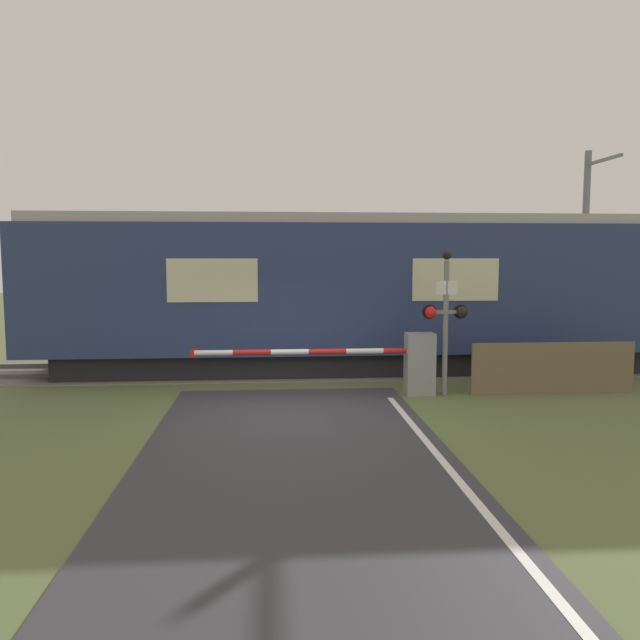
# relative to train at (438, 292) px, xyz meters

# --- Properties ---
(ground_plane) EXTENTS (80.00, 80.00, 0.00)m
(ground_plane) POSITION_rel_train_xyz_m (-3.93, -4.41, -2.01)
(ground_plane) COLOR #5B6B3D
(track_bed) EXTENTS (36.00, 3.20, 0.13)m
(track_bed) POSITION_rel_train_xyz_m (-3.93, 0.00, -1.98)
(track_bed) COLOR slate
(track_bed) RESTS_ON ground_plane
(train) EXTENTS (20.43, 3.14, 3.93)m
(train) POSITION_rel_train_xyz_m (0.00, 0.00, 0.00)
(train) COLOR black
(train) RESTS_ON ground_plane
(crossing_barrier) EXTENTS (5.10, 0.44, 1.31)m
(crossing_barrier) POSITION_rel_train_xyz_m (-1.51, -3.02, -1.31)
(crossing_barrier) COLOR gray
(crossing_barrier) RESTS_ON ground_plane
(signal_post) EXTENTS (0.97, 0.26, 3.03)m
(signal_post) POSITION_rel_train_xyz_m (-0.65, -3.12, -0.29)
(signal_post) COLOR gray
(signal_post) RESTS_ON ground_plane
(catenary_pole) EXTENTS (0.20, 1.90, 6.03)m
(catenary_pole) POSITION_rel_train_xyz_m (5.12, 2.34, 1.15)
(catenary_pole) COLOR slate
(catenary_pole) RESTS_ON ground_plane
(roadside_fence) EXTENTS (3.54, 0.06, 1.10)m
(roadside_fence) POSITION_rel_train_xyz_m (1.68, -3.18, -1.46)
(roadside_fence) COLOR #726047
(roadside_fence) RESTS_ON ground_plane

